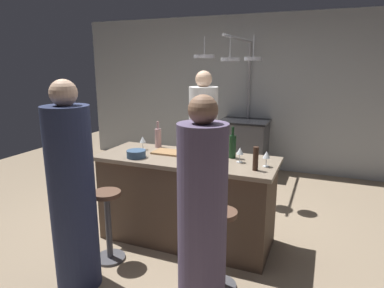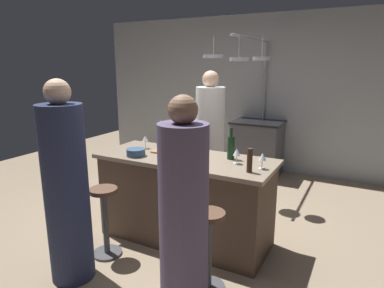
# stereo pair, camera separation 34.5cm
# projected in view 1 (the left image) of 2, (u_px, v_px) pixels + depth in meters

# --- Properties ---
(ground_plane) EXTENTS (9.00, 9.00, 0.00)m
(ground_plane) POSITION_uv_depth(u_px,v_px,m) (187.00, 239.00, 3.56)
(ground_plane) COLOR gray
(back_wall) EXTENTS (6.40, 0.16, 2.60)m
(back_wall) POSITION_uv_depth(u_px,v_px,m) (250.00, 93.00, 5.82)
(back_wall) COLOR #9EA3A8
(back_wall) RESTS_ON ground_plane
(kitchen_island) EXTENTS (1.80, 0.72, 0.90)m
(kitchen_island) POSITION_uv_depth(u_px,v_px,m) (187.00, 199.00, 3.45)
(kitchen_island) COLOR brown
(kitchen_island) RESTS_ON ground_plane
(stove_range) EXTENTS (0.80, 0.64, 0.89)m
(stove_range) POSITION_uv_depth(u_px,v_px,m) (243.00, 146.00, 5.66)
(stove_range) COLOR #47474C
(stove_range) RESTS_ON ground_plane
(chef) EXTENTS (0.36, 0.36, 1.72)m
(chef) POSITION_uv_depth(u_px,v_px,m) (203.00, 144.00, 4.31)
(chef) COLOR white
(chef) RESTS_ON ground_plane
(bar_stool_right) EXTENTS (0.28, 0.28, 0.68)m
(bar_stool_right) POSITION_uv_depth(u_px,v_px,m) (220.00, 246.00, 2.70)
(bar_stool_right) COLOR #4C4C51
(bar_stool_right) RESTS_ON ground_plane
(guest_right) EXTENTS (0.34, 0.34, 1.62)m
(guest_right) POSITION_uv_depth(u_px,v_px,m) (202.00, 221.00, 2.31)
(guest_right) COLOR #594C6B
(guest_right) RESTS_ON ground_plane
(bar_stool_left) EXTENTS (0.28, 0.28, 0.68)m
(bar_stool_left) POSITION_uv_depth(u_px,v_px,m) (108.00, 223.00, 3.10)
(bar_stool_left) COLOR #4C4C51
(bar_stool_left) RESTS_ON ground_plane
(guest_left) EXTENTS (0.36, 0.36, 1.70)m
(guest_left) POSITION_uv_depth(u_px,v_px,m) (73.00, 196.00, 2.65)
(guest_left) COLOR #262D4C
(guest_left) RESTS_ON ground_plane
(overhead_pot_rack) EXTENTS (0.90, 1.56, 2.17)m
(overhead_pot_rack) POSITION_uv_depth(u_px,v_px,m) (235.00, 72.00, 4.78)
(overhead_pot_rack) COLOR gray
(overhead_pot_rack) RESTS_ON ground_plane
(potted_plant) EXTENTS (0.36, 0.36, 0.52)m
(potted_plant) POSITION_uv_depth(u_px,v_px,m) (119.00, 165.00, 5.11)
(potted_plant) COLOR brown
(potted_plant) RESTS_ON ground_plane
(cutting_board) EXTENTS (0.32, 0.22, 0.02)m
(cutting_board) POSITION_uv_depth(u_px,v_px,m) (169.00, 152.00, 3.49)
(cutting_board) COLOR #997047
(cutting_board) RESTS_ON kitchen_island
(pepper_mill) EXTENTS (0.05, 0.05, 0.21)m
(pepper_mill) POSITION_uv_depth(u_px,v_px,m) (256.00, 159.00, 2.91)
(pepper_mill) COLOR #382319
(pepper_mill) RESTS_ON kitchen_island
(wine_bottle_rose) EXTENTS (0.07, 0.07, 0.29)m
(wine_bottle_rose) POSITION_uv_depth(u_px,v_px,m) (158.00, 137.00, 3.71)
(wine_bottle_rose) COLOR #B78C8E
(wine_bottle_rose) RESTS_ON kitchen_island
(wine_bottle_white) EXTENTS (0.07, 0.07, 0.29)m
(wine_bottle_white) POSITION_uv_depth(u_px,v_px,m) (187.00, 141.00, 3.57)
(wine_bottle_white) COLOR gray
(wine_bottle_white) RESTS_ON kitchen_island
(wine_bottle_red) EXTENTS (0.07, 0.07, 0.31)m
(wine_bottle_red) POSITION_uv_depth(u_px,v_px,m) (232.00, 146.00, 3.29)
(wine_bottle_red) COLOR #143319
(wine_bottle_red) RESTS_ON kitchen_island
(wine_glass_by_chef) EXTENTS (0.07, 0.07, 0.15)m
(wine_glass_by_chef) POSITION_uv_depth(u_px,v_px,m) (240.00, 152.00, 3.14)
(wine_glass_by_chef) COLOR silver
(wine_glass_by_chef) RESTS_ON kitchen_island
(wine_glass_near_left_guest) EXTENTS (0.07, 0.07, 0.15)m
(wine_glass_near_left_guest) POSITION_uv_depth(u_px,v_px,m) (266.00, 155.00, 3.01)
(wine_glass_near_left_guest) COLOR silver
(wine_glass_near_left_guest) RESTS_ON kitchen_island
(wine_glass_near_right_guest) EXTENTS (0.07, 0.07, 0.15)m
(wine_glass_near_right_guest) POSITION_uv_depth(u_px,v_px,m) (143.00, 140.00, 3.61)
(wine_glass_near_right_guest) COLOR silver
(wine_glass_near_right_guest) RESTS_ON kitchen_island
(mixing_bowl_wooden) EXTENTS (0.17, 0.17, 0.08)m
(mixing_bowl_wooden) POSITION_uv_depth(u_px,v_px,m) (198.00, 160.00, 3.09)
(mixing_bowl_wooden) COLOR brown
(mixing_bowl_wooden) RESTS_ON kitchen_island
(mixing_bowl_blue) EXTENTS (0.19, 0.19, 0.07)m
(mixing_bowl_blue) POSITION_uv_depth(u_px,v_px,m) (136.00, 154.00, 3.32)
(mixing_bowl_blue) COLOR #334C6B
(mixing_bowl_blue) RESTS_ON kitchen_island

